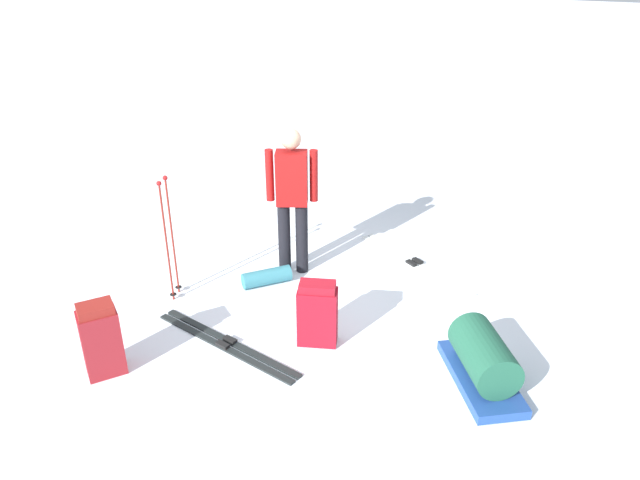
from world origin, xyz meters
TOP-DOWN VIEW (x-y plane):
  - ground_plane at (0.00, 0.00)m, footprint 80.00×80.00m
  - skier_standing at (-0.41, -0.54)m, footprint 0.34×0.53m
  - ski_pair_near at (1.16, -0.43)m, footprint 0.50×1.73m
  - ski_pair_far at (-1.16, 0.69)m, footprint 1.05×1.67m
  - backpack_large_dark at (0.73, 0.33)m, footprint 0.31×0.42m
  - backpack_bright at (1.95, -1.17)m, footprint 0.41×0.39m
  - ski_poles_planted_near at (0.64, -1.43)m, footprint 0.22×0.11m
  - gear_sled at (0.62, 1.87)m, footprint 1.10×0.95m
  - sleeping_mat_rolled at (0.00, -0.66)m, footprint 0.53×0.50m

SIDE VIEW (x-z plane):
  - ground_plane at x=0.00m, z-range 0.00..0.00m
  - ski_pair_far at x=-1.16m, z-range -0.01..0.04m
  - ski_pair_near at x=1.16m, z-range -0.01..0.04m
  - sleeping_mat_rolled at x=0.00m, z-range 0.00..0.18m
  - gear_sled at x=0.62m, z-range -0.02..0.47m
  - backpack_large_dark at x=0.73m, z-range -0.01..0.65m
  - backpack_bright at x=1.95m, z-range -0.01..0.70m
  - ski_poles_planted_near at x=0.64m, z-range 0.07..1.43m
  - skier_standing at x=-0.41m, z-range 0.10..1.80m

